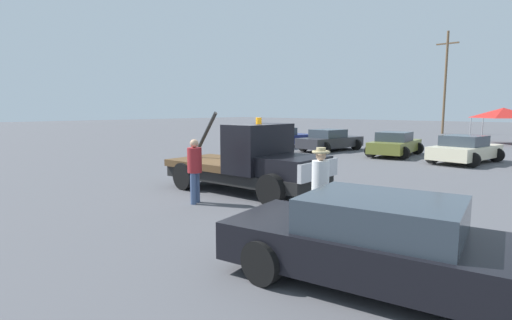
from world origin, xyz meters
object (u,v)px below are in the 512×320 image
Objects in this scene: parked_car_charcoal at (330,140)px; parked_car_olive at (395,144)px; person_at_hood at (195,167)px; tow_truck at (252,164)px; person_near_truck at (320,181)px; foreground_car at (395,246)px; parked_car_navy at (281,138)px; parked_car_cream at (465,150)px; canopy_tent_red at (503,113)px; traffic_cone at (300,164)px; utility_pole at (445,80)px.

parked_car_charcoal is 4.13m from parked_car_olive.
tow_truck is at bearing 59.92° from person_at_hood.
person_near_truck is 14.88m from parked_car_olive.
foreground_car is 1.15× the size of parked_car_charcoal.
parked_car_navy is 11.48m from parked_car_cream.
person_at_hood reaches higher than parked_car_charcoal.
parked_car_navy is 7.77m from parked_car_olive.
parked_car_olive is at bearing -47.58° from person_near_truck.
foreground_car is at bearing -129.41° from parked_car_navy.
person_near_truck is at bearing -85.74° from canopy_tent_red.
parked_car_charcoal is 8.52× the size of traffic_cone.
utility_pole reaches higher than tow_truck.
utility_pole is at bearing 95.63° from tow_truck.
tow_truck is 9.98× the size of traffic_cone.
canopy_tent_red reaches higher than person_at_hood.
foreground_car is 17.50m from parked_car_olive.
tow_truck is 12.57m from parked_car_olive.
traffic_cone is at bearing -25.75° from person_near_truck.
foreground_car is 6.48m from person_at_hood.
foreground_car is 3.15m from person_near_truck.
person_at_hood reaches higher than parked_car_cream.
canopy_tent_red reaches higher than person_near_truck.
canopy_tent_red is at bearing -52.81° from utility_pole.
person_near_truck is at bearing -131.10° from parked_car_navy.
tow_truck reaches higher than parked_car_cream.
traffic_cone is (-1.51, 6.86, -0.78)m from person_at_hood.
person_near_truck reaches higher than parked_car_charcoal.
canopy_tent_red is 6.30× the size of traffic_cone.
parked_car_olive is at bearing -81.64° from parked_car_charcoal.
utility_pole reaches higher than parked_car_navy.
tow_truck reaches higher than foreground_car.
foreground_car is 1.56× the size of canopy_tent_red.
person_at_hood is 0.40× the size of parked_car_cream.
parked_car_charcoal is 1.35× the size of canopy_tent_red.
person_near_truck is at bearing -169.61° from parked_car_cream.
parked_car_navy and parked_car_cream have the same top height.
foreground_car is 19.41m from parked_car_charcoal.
parked_car_charcoal is (-4.89, 14.47, -0.38)m from person_at_hood.
tow_truck is 25.44m from canopy_tent_red.
parked_car_charcoal is at bearing 94.28° from parked_car_cream.
parked_car_cream is 13.48m from canopy_tent_red.
parked_car_olive is at bearing 68.51° from person_at_hood.
utility_pole reaches higher than person_near_truck.
parked_car_navy is at bearing -97.35° from utility_pole.
person_at_hood is 16.45m from parked_car_navy.
utility_pole is (-9.34, 36.64, 4.45)m from person_near_truck.
parked_car_navy is 10.06m from traffic_cone.
parked_car_cream is 1.28× the size of canopy_tent_red.
parked_car_olive is at bearing -101.24° from canopy_tent_red.
parked_car_charcoal is at bearing 84.21° from person_at_hood.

